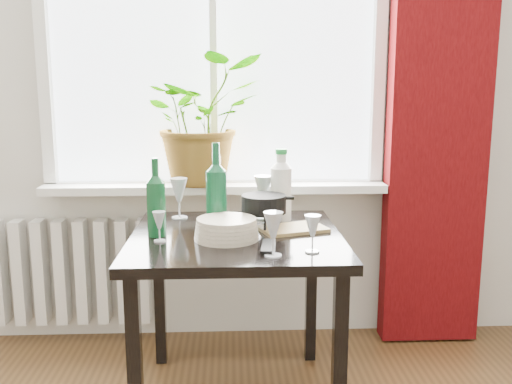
{
  "coord_description": "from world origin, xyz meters",
  "views": [
    {
      "loc": [
        0.08,
        -0.7,
        1.34
      ],
      "look_at": [
        0.18,
        1.55,
        0.91
      ],
      "focal_mm": 40.0,
      "sensor_mm": 36.0,
      "label": 1
    }
  ],
  "objects_px": {
    "wineglass_front_left": "(159,226)",
    "fondue_pot": "(264,212)",
    "wine_bottle_right": "(216,186)",
    "wineglass_far_right": "(312,233)",
    "table": "(236,256)",
    "wine_bottle_left": "(156,197)",
    "bottle_amber": "(218,186)",
    "wineglass_front_right": "(273,234)",
    "wineglass_back_left": "(179,198)",
    "cleaning_bottle": "(281,184)",
    "tv_remote": "(268,247)",
    "potted_plant": "(202,120)",
    "plate_stack": "(227,229)",
    "radiator": "(72,272)",
    "wineglass_back_center": "(263,197)"
  },
  "relations": [
    {
      "from": "wineglass_front_left",
      "to": "fondue_pot",
      "type": "bearing_deg",
      "value": 23.63
    },
    {
      "from": "wine_bottle_right",
      "to": "wineglass_far_right",
      "type": "xyz_separation_m",
      "value": [
        0.35,
        -0.34,
        -0.12
      ]
    },
    {
      "from": "table",
      "to": "wine_bottle_left",
      "type": "bearing_deg",
      "value": -178.57
    },
    {
      "from": "bottle_amber",
      "to": "wineglass_front_right",
      "type": "distance_m",
      "value": 0.63
    },
    {
      "from": "wine_bottle_right",
      "to": "wineglass_back_left",
      "type": "distance_m",
      "value": 0.3
    },
    {
      "from": "cleaning_bottle",
      "to": "wineglass_far_right",
      "type": "distance_m",
      "value": 0.52
    },
    {
      "from": "bottle_amber",
      "to": "fondue_pot",
      "type": "relative_size",
      "value": 1.37
    },
    {
      "from": "wineglass_front_left",
      "to": "fondue_pot",
      "type": "relative_size",
      "value": 0.56
    },
    {
      "from": "wine_bottle_right",
      "to": "table",
      "type": "bearing_deg",
      "value": -41.88
    },
    {
      "from": "bottle_amber",
      "to": "tv_remote",
      "type": "distance_m",
      "value": 0.56
    },
    {
      "from": "potted_plant",
      "to": "wineglass_far_right",
      "type": "bearing_deg",
      "value": -63.65
    },
    {
      "from": "potted_plant",
      "to": "plate_stack",
      "type": "distance_m",
      "value": 0.8
    },
    {
      "from": "plate_stack",
      "to": "table",
      "type": "bearing_deg",
      "value": 63.42
    },
    {
      "from": "tv_remote",
      "to": "radiator",
      "type": "bearing_deg",
      "value": 145.21
    },
    {
      "from": "plate_stack",
      "to": "cleaning_bottle",
      "type": "bearing_deg",
      "value": 52.62
    },
    {
      "from": "wine_bottle_right",
      "to": "wineglass_front_right",
      "type": "xyz_separation_m",
      "value": [
        0.21,
        -0.38,
        -0.1
      ]
    },
    {
      "from": "table",
      "to": "bottle_amber",
      "type": "distance_m",
      "value": 0.38
    },
    {
      "from": "radiator",
      "to": "wine_bottle_right",
      "type": "height_order",
      "value": "wine_bottle_right"
    },
    {
      "from": "cleaning_bottle",
      "to": "tv_remote",
      "type": "relative_size",
      "value": 1.98
    },
    {
      "from": "radiator",
      "to": "plate_stack",
      "type": "distance_m",
      "value": 1.15
    },
    {
      "from": "table",
      "to": "potted_plant",
      "type": "bearing_deg",
      "value": 104.76
    },
    {
      "from": "bottle_amber",
      "to": "cleaning_bottle",
      "type": "relative_size",
      "value": 0.89
    },
    {
      "from": "wineglass_front_right",
      "to": "wineglass_far_right",
      "type": "bearing_deg",
      "value": 17.36
    },
    {
      "from": "table",
      "to": "wineglass_front_right",
      "type": "distance_m",
      "value": 0.38
    },
    {
      "from": "wineglass_back_center",
      "to": "wineglass_back_left",
      "type": "distance_m",
      "value": 0.38
    },
    {
      "from": "bottle_amber",
      "to": "wine_bottle_right",
      "type": "bearing_deg",
      "value": -90.53
    },
    {
      "from": "wineglass_far_right",
      "to": "plate_stack",
      "type": "xyz_separation_m",
      "value": [
        -0.31,
        0.19,
        -0.03
      ]
    },
    {
      "from": "wineglass_back_center",
      "to": "tv_remote",
      "type": "height_order",
      "value": "wineglass_back_center"
    },
    {
      "from": "radiator",
      "to": "wineglass_front_left",
      "type": "distance_m",
      "value": 1.01
    },
    {
      "from": "tv_remote",
      "to": "wineglass_front_right",
      "type": "bearing_deg",
      "value": -76.72
    },
    {
      "from": "table",
      "to": "cleaning_bottle",
      "type": "xyz_separation_m",
      "value": [
        0.2,
        0.24,
        0.26
      ]
    },
    {
      "from": "radiator",
      "to": "wine_bottle_right",
      "type": "bearing_deg",
      "value": -35.94
    },
    {
      "from": "wine_bottle_left",
      "to": "wineglass_front_right",
      "type": "height_order",
      "value": "wine_bottle_left"
    },
    {
      "from": "potted_plant",
      "to": "wine_bottle_left",
      "type": "xyz_separation_m",
      "value": [
        -0.16,
        -0.62,
        -0.27
      ]
    },
    {
      "from": "wine_bottle_right",
      "to": "fondue_pot",
      "type": "relative_size",
      "value": 1.73
    },
    {
      "from": "wine_bottle_right",
      "to": "wineglass_front_left",
      "type": "bearing_deg",
      "value": -141.69
    },
    {
      "from": "wineglass_front_left",
      "to": "wineglass_back_center",
      "type": "bearing_deg",
      "value": 41.33
    },
    {
      "from": "potted_plant",
      "to": "tv_remote",
      "type": "bearing_deg",
      "value": -71.54
    },
    {
      "from": "wine_bottle_left",
      "to": "wineglass_back_center",
      "type": "distance_m",
      "value": 0.53
    },
    {
      "from": "wineglass_back_center",
      "to": "wineglass_front_left",
      "type": "height_order",
      "value": "wineglass_back_center"
    },
    {
      "from": "table",
      "to": "wine_bottle_right",
      "type": "bearing_deg",
      "value": 138.12
    },
    {
      "from": "wineglass_front_right",
      "to": "wineglass_far_right",
      "type": "height_order",
      "value": "wineglass_front_right"
    },
    {
      "from": "table",
      "to": "bottle_amber",
      "type": "bearing_deg",
      "value": 105.63
    },
    {
      "from": "wineglass_far_right",
      "to": "table",
      "type": "bearing_deg",
      "value": 135.72
    },
    {
      "from": "potted_plant",
      "to": "bottle_amber",
      "type": "xyz_separation_m",
      "value": [
        0.08,
        -0.33,
        -0.28
      ]
    },
    {
      "from": "wineglass_back_center",
      "to": "radiator",
      "type": "bearing_deg",
      "value": 159.87
    },
    {
      "from": "fondue_pot",
      "to": "tv_remote",
      "type": "height_order",
      "value": "fondue_pot"
    },
    {
      "from": "wine_bottle_left",
      "to": "wineglass_back_center",
      "type": "height_order",
      "value": "wine_bottle_left"
    },
    {
      "from": "fondue_pot",
      "to": "potted_plant",
      "type": "bearing_deg",
      "value": 105.45
    },
    {
      "from": "wineglass_front_right",
      "to": "wineglass_front_left",
      "type": "height_order",
      "value": "wineglass_front_right"
    }
  ]
}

